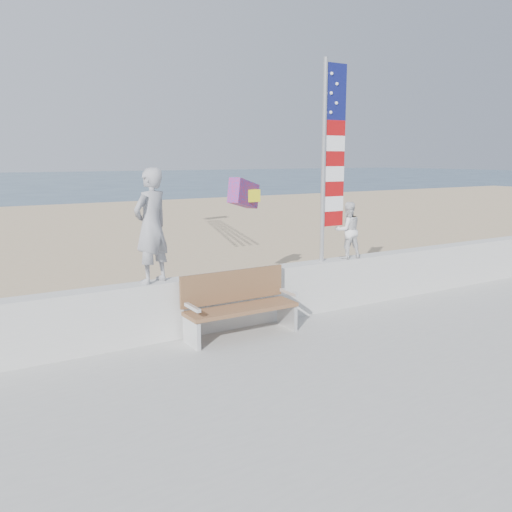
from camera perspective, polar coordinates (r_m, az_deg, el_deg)
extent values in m
plane|color=#2F485E|center=(7.58, 5.95, -12.36)|extent=(220.00, 220.00, 0.00)
cube|color=tan|center=(15.42, -14.73, -0.75)|extent=(90.00, 40.00, 0.08)
cube|color=silver|center=(8.96, -1.76, -4.46)|extent=(30.00, 0.35, 0.90)
imported|color=gray|center=(8.10, -10.97, 3.13)|extent=(0.73, 0.63, 1.70)
imported|color=silver|center=(10.09, 9.63, 2.69)|extent=(0.58, 0.49, 1.04)
cube|color=brown|center=(8.37, -1.51, -5.59)|extent=(1.80, 0.50, 0.06)
cube|color=brown|center=(8.52, -2.43, -3.16)|extent=(1.80, 0.05, 0.50)
cube|color=silver|center=(8.08, -6.79, -8.06)|extent=(0.06, 0.50, 0.40)
cube|color=white|center=(7.91, -6.70, -5.41)|extent=(0.06, 0.45, 0.05)
cube|color=silver|center=(8.88, 3.28, -6.29)|extent=(0.06, 0.50, 0.40)
cube|color=white|center=(8.73, 3.50, -3.85)|extent=(0.06, 0.45, 0.05)
cylinder|color=silver|center=(9.62, 7.13, 9.74)|extent=(0.08, 0.08, 3.50)
cube|color=#0F1451|center=(9.83, 8.44, 16.73)|extent=(0.44, 0.02, 0.95)
cube|color=#9E0A0C|center=(9.83, 8.10, 3.93)|extent=(0.44, 0.02, 0.26)
cube|color=white|center=(9.80, 8.14, 5.46)|extent=(0.44, 0.02, 0.26)
cube|color=#9E0A0C|center=(9.79, 8.18, 7.00)|extent=(0.44, 0.02, 0.26)
cube|color=white|center=(9.77, 8.22, 8.55)|extent=(0.44, 0.02, 0.26)
cube|color=#9E0A0C|center=(9.77, 8.26, 10.10)|extent=(0.44, 0.02, 0.26)
cube|color=white|center=(9.77, 8.30, 11.65)|extent=(0.44, 0.02, 0.26)
cube|color=#9E0A0C|center=(9.78, 8.34, 13.20)|extent=(0.44, 0.02, 0.26)
sphere|color=white|center=(9.71, 7.88, 14.75)|extent=(0.06, 0.06, 0.06)
sphere|color=white|center=(9.80, 8.46, 15.63)|extent=(0.06, 0.06, 0.06)
sphere|color=white|center=(9.74, 7.92, 16.62)|extent=(0.06, 0.06, 0.06)
sphere|color=white|center=(9.84, 8.52, 17.49)|extent=(0.06, 0.06, 0.06)
sphere|color=white|center=(9.78, 7.97, 18.49)|extent=(0.06, 0.06, 0.06)
cube|color=red|center=(11.64, -1.30, 6.60)|extent=(1.01, 0.78, 0.71)
cube|color=yellow|center=(11.72, -0.66, 6.38)|extent=(0.37, 0.27, 0.26)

